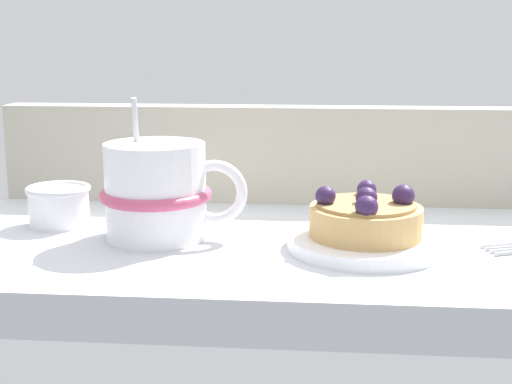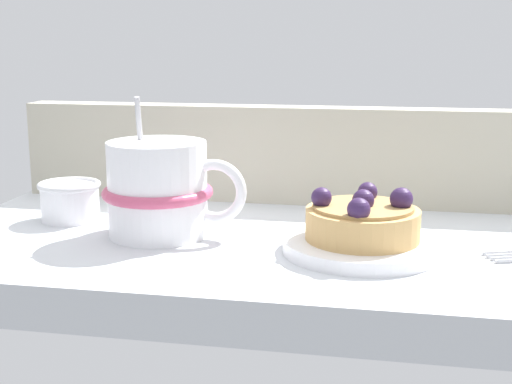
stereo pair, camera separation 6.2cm
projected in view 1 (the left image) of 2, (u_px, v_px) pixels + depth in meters
The scene contains 6 objects.
ground_plane at pixel (315, 256), 65.09cm from camera, with size 71.18×32.96×3.59cm, color silver.
window_rail_back at pixel (317, 155), 77.82cm from camera, with size 69.75×3.71×10.51cm, color #B2AD99.
dessert_plate at pixel (363, 243), 60.90cm from camera, with size 13.40×13.40×1.17cm.
raspberry_tart at pixel (364, 218), 60.41cm from camera, with size 9.60×9.60×4.48cm.
coffee_mug at pixel (156, 191), 63.59cm from camera, with size 13.34×10.11×12.70cm.
sugar_bowl at pixel (57, 204), 68.52cm from camera, with size 6.20×6.20×3.88cm.
Camera 1 is at (0.18, -62.59, 17.77)cm, focal length 49.78 mm.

